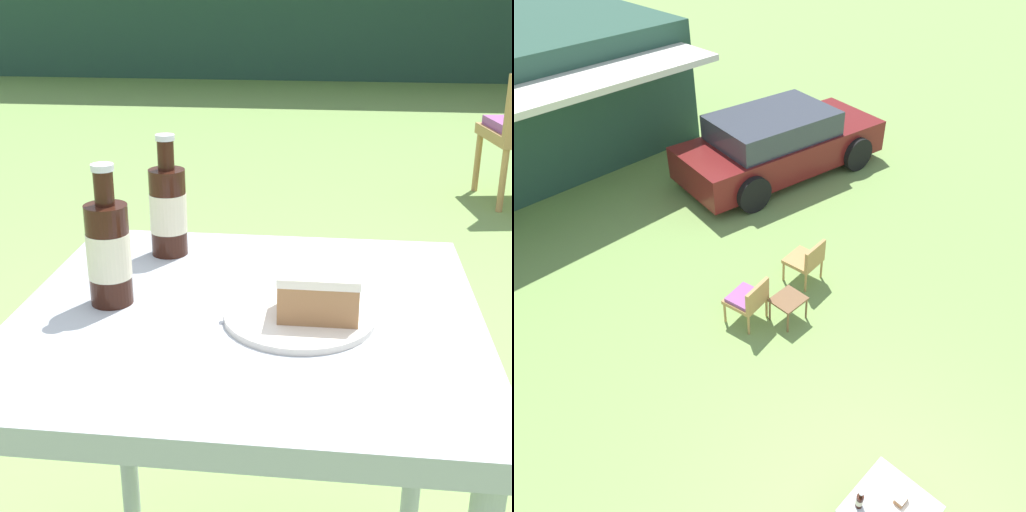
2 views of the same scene
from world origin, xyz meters
The scene contains 5 objects.
patio_table centered at (0.00, 0.00, 0.62)m, with size 0.71×0.69×0.71m.
cake_on_plate centered at (0.10, -0.03, 0.74)m, with size 0.23×0.23×0.08m.
cola_bottle_near centered at (-0.18, 0.22, 0.79)m, with size 0.07×0.07×0.22m.
cola_bottle_far centered at (-0.22, 0.00, 0.79)m, with size 0.07×0.07×0.22m.
fork centered at (0.04, -0.04, 0.71)m, with size 0.16×0.04×0.01m.
Camera 1 is at (0.13, -0.99, 1.18)m, focal length 50.00 mm.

